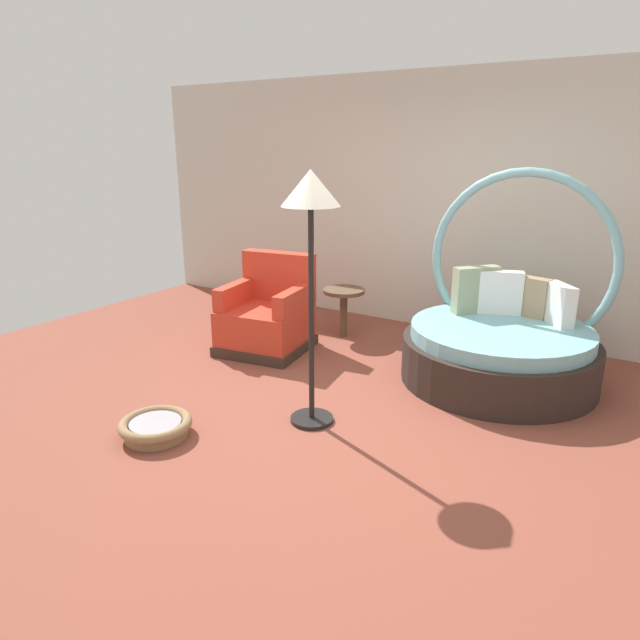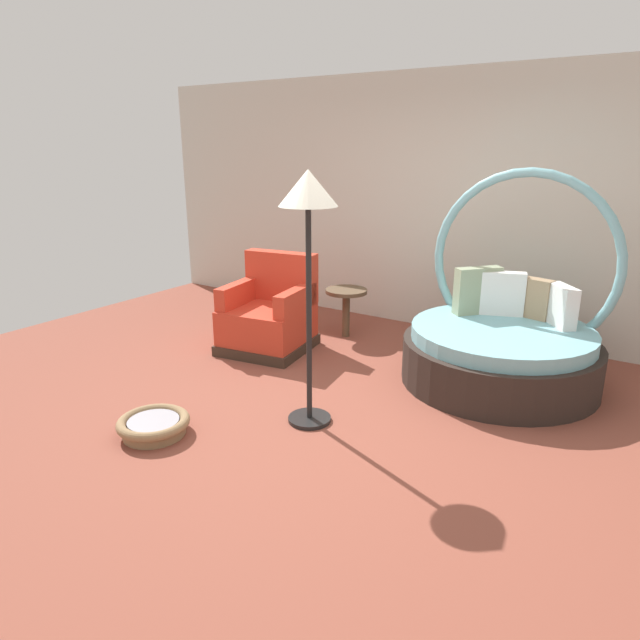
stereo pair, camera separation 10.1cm
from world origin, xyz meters
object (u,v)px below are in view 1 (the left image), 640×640
at_px(pet_basket, 156,427).
at_px(floor_lamp, 311,214).
at_px(round_daybed, 502,339).
at_px(side_table, 344,298).
at_px(red_armchair, 268,317).

bearing_deg(pet_basket, floor_lamp, 44.06).
xyz_separation_m(round_daybed, floor_lamp, (-0.95, -1.56, 1.17)).
distance_m(round_daybed, pet_basket, 2.94).
xyz_separation_m(round_daybed, pet_basket, (-1.76, -2.34, -0.29)).
height_order(round_daybed, floor_lamp, floor_lamp).
bearing_deg(round_daybed, side_table, 171.78).
bearing_deg(floor_lamp, side_table, 113.08).
bearing_deg(red_armchair, round_daybed, 12.47).
relative_size(pet_basket, side_table, 0.98).
relative_size(round_daybed, side_table, 3.44).
bearing_deg(round_daybed, pet_basket, -126.93).
distance_m(round_daybed, floor_lamp, 2.17).
distance_m(red_armchair, side_table, 0.86).
xyz_separation_m(red_armchair, side_table, (0.45, 0.73, 0.10)).
distance_m(pet_basket, side_table, 2.62).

